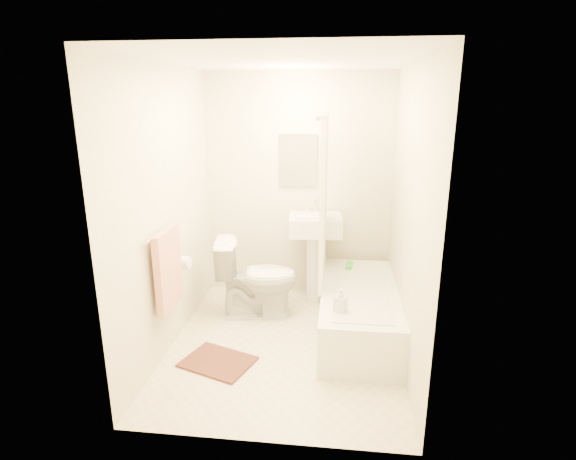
# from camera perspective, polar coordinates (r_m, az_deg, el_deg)

# --- Properties ---
(floor) EXTENTS (2.40, 2.40, 0.00)m
(floor) POSITION_cam_1_polar(r_m,az_deg,el_deg) (4.15, -0.41, -14.36)
(floor) COLOR beige
(floor) RESTS_ON ground
(ceiling) EXTENTS (2.40, 2.40, 0.00)m
(ceiling) POSITION_cam_1_polar(r_m,az_deg,el_deg) (3.59, -0.49, 20.82)
(ceiling) COLOR white
(ceiling) RESTS_ON ground
(wall_back) EXTENTS (2.00, 0.02, 2.40)m
(wall_back) POSITION_cam_1_polar(r_m,az_deg,el_deg) (4.86, 1.29, 5.37)
(wall_back) COLOR beige
(wall_back) RESTS_ON ground
(wall_left) EXTENTS (0.02, 2.40, 2.40)m
(wall_left) POSITION_cam_1_polar(r_m,az_deg,el_deg) (3.94, -15.06, 2.25)
(wall_left) COLOR beige
(wall_left) RESTS_ON ground
(wall_right) EXTENTS (0.02, 2.40, 2.40)m
(wall_right) POSITION_cam_1_polar(r_m,az_deg,el_deg) (3.71, 15.09, 1.41)
(wall_right) COLOR beige
(wall_right) RESTS_ON ground
(mirror) EXTENTS (0.40, 0.03, 0.55)m
(mirror) POSITION_cam_1_polar(r_m,az_deg,el_deg) (4.79, 1.29, 8.85)
(mirror) COLOR white
(mirror) RESTS_ON wall_back
(curtain_rod) EXTENTS (0.03, 1.70, 0.03)m
(curtain_rod) POSITION_cam_1_polar(r_m,az_deg,el_deg) (3.65, 4.55, 14.41)
(curtain_rod) COLOR silver
(curtain_rod) RESTS_ON wall_back
(shower_curtain) EXTENTS (0.04, 0.80, 1.55)m
(shower_curtain) POSITION_cam_1_polar(r_m,az_deg,el_deg) (4.15, 4.53, 3.74)
(shower_curtain) COLOR silver
(shower_curtain) RESTS_ON curtain_rod
(towel_bar) EXTENTS (0.02, 0.60, 0.02)m
(towel_bar) POSITION_cam_1_polar(r_m,az_deg,el_deg) (3.72, -15.75, -0.18)
(towel_bar) COLOR silver
(towel_bar) RESTS_ON wall_left
(towel) EXTENTS (0.06, 0.45, 0.66)m
(towel) POSITION_cam_1_polar(r_m,az_deg,el_deg) (3.81, -14.97, -4.81)
(towel) COLOR #CC7266
(towel) RESTS_ON towel_bar
(toilet_paper) EXTENTS (0.11, 0.12, 0.12)m
(toilet_paper) POSITION_cam_1_polar(r_m,az_deg,el_deg) (4.16, -13.07, -4.06)
(toilet_paper) COLOR white
(toilet_paper) RESTS_ON wall_left
(toilet) EXTENTS (0.86, 0.56, 0.79)m
(toilet) POSITION_cam_1_polar(r_m,az_deg,el_deg) (4.53, -3.97, -6.12)
(toilet) COLOR white
(toilet) RESTS_ON floor
(sink) EXTENTS (0.57, 0.47, 1.05)m
(sink) POSITION_cam_1_polar(r_m,az_deg,el_deg) (4.78, 3.41, -3.23)
(sink) COLOR silver
(sink) RESTS_ON floor
(bathtub) EXTENTS (0.69, 1.58, 0.44)m
(bathtub) POSITION_cam_1_polar(r_m,az_deg,el_deg) (4.29, 8.94, -10.13)
(bathtub) COLOR white
(bathtub) RESTS_ON floor
(bath_mat) EXTENTS (0.67, 0.58, 0.02)m
(bath_mat) POSITION_cam_1_polar(r_m,az_deg,el_deg) (3.94, -8.89, -16.21)
(bath_mat) COLOR #563225
(bath_mat) RESTS_ON floor
(soap_bottle) EXTENTS (0.12, 0.12, 0.20)m
(soap_bottle) POSITION_cam_1_polar(r_m,az_deg,el_deg) (3.71, 6.69, -8.89)
(soap_bottle) COLOR silver
(soap_bottle) RESTS_ON bathtub
(scrub_brush) EXTENTS (0.09, 0.21, 0.04)m
(scrub_brush) POSITION_cam_1_polar(r_m,az_deg,el_deg) (4.70, 7.78, -4.50)
(scrub_brush) COLOR green
(scrub_brush) RESTS_ON bathtub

